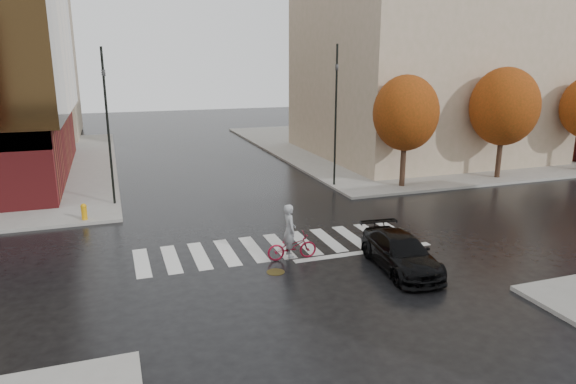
# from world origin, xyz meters

# --- Properties ---
(ground) EXTENTS (120.00, 120.00, 0.00)m
(ground) POSITION_xyz_m (0.00, 0.00, 0.00)
(ground) COLOR black
(ground) RESTS_ON ground
(sidewalk_ne) EXTENTS (30.00, 30.00, 0.15)m
(sidewalk_ne) POSITION_xyz_m (21.00, 21.00, 0.07)
(sidewalk_ne) COLOR gray
(sidewalk_ne) RESTS_ON ground
(crosswalk) EXTENTS (12.00, 3.00, 0.01)m
(crosswalk) POSITION_xyz_m (0.00, 0.50, 0.01)
(crosswalk) COLOR silver
(crosswalk) RESTS_ON ground
(building_ne_tan) EXTENTS (16.00, 16.00, 18.00)m
(building_ne_tan) POSITION_xyz_m (17.00, 17.00, 9.15)
(building_ne_tan) COLOR tan
(building_ne_tan) RESTS_ON sidewalk_ne
(tree_ne_a) EXTENTS (3.80, 3.80, 6.50)m
(tree_ne_a) POSITION_xyz_m (10.00, 7.40, 4.46)
(tree_ne_a) COLOR #332416
(tree_ne_a) RESTS_ON sidewalk_ne
(tree_ne_b) EXTENTS (4.20, 4.20, 6.89)m
(tree_ne_b) POSITION_xyz_m (17.00, 7.40, 4.62)
(tree_ne_b) COLOR #332416
(tree_ne_b) RESTS_ON sidewalk_ne
(sedan) EXTENTS (2.20, 4.57, 1.28)m
(sedan) POSITION_xyz_m (3.46, -3.22, 0.64)
(sedan) COLOR black
(sedan) RESTS_ON ground
(cyclist) EXTENTS (1.97, 0.78, 2.21)m
(cyclist) POSITION_xyz_m (-0.01, -1.00, 0.75)
(cyclist) COLOR maroon
(cyclist) RESTS_ON ground
(traffic_light_nw) EXTENTS (0.21, 0.18, 7.94)m
(traffic_light_nw) POSITION_xyz_m (-6.30, 9.00, 4.75)
(traffic_light_nw) COLOR black
(traffic_light_nw) RESTS_ON sidewalk_nw
(traffic_light_ne) EXTENTS (0.21, 0.24, 8.18)m
(traffic_light_ne) POSITION_xyz_m (6.30, 9.00, 4.92)
(traffic_light_ne) COLOR black
(traffic_light_ne) RESTS_ON sidewalk_ne
(fire_hydrant) EXTENTS (0.28, 0.28, 0.78)m
(fire_hydrant) POSITION_xyz_m (-7.69, 6.50, 0.58)
(fire_hydrant) COLOR orange
(fire_hydrant) RESTS_ON sidewalk_nw
(manhole) EXTENTS (0.85, 0.85, 0.01)m
(manhole) POSITION_xyz_m (-0.97, -2.00, 0.01)
(manhole) COLOR #4B401B
(manhole) RESTS_ON ground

